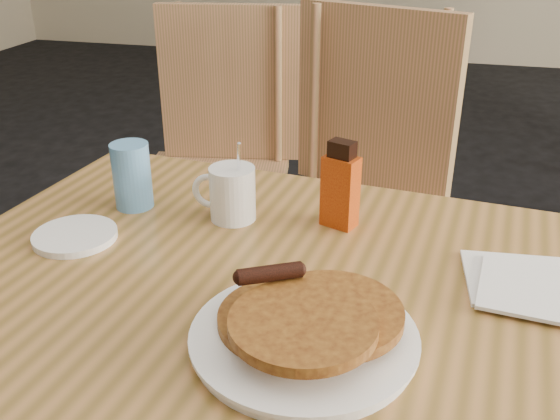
# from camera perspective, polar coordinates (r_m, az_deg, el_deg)

# --- Properties ---
(main_table) EXTENTS (1.29, 0.94, 0.75)m
(main_table) POSITION_cam_1_polar(r_m,az_deg,el_deg) (0.96, 1.77, -8.78)
(main_table) COLOR #A8723B
(main_table) RESTS_ON floor
(chair_main_far) EXTENTS (0.60, 0.61, 1.03)m
(chair_main_far) POSITION_cam_1_polar(r_m,az_deg,el_deg) (1.68, 7.87, 3.41)
(chair_main_far) COLOR tan
(chair_main_far) RESTS_ON floor
(chair_wall_extra) EXTENTS (0.52, 0.52, 0.99)m
(chair_wall_extra) POSITION_cam_1_polar(r_m,az_deg,el_deg) (1.99, -5.43, 6.41)
(chair_wall_extra) COLOR tan
(chair_wall_extra) RESTS_ON floor
(pancake_plate) EXTENTS (0.29, 0.29, 0.09)m
(pancake_plate) POSITION_cam_1_polar(r_m,az_deg,el_deg) (0.80, 2.29, -10.79)
(pancake_plate) COLOR white
(pancake_plate) RESTS_ON main_table
(coffee_mug) EXTENTS (0.12, 0.08, 0.15)m
(coffee_mug) POSITION_cam_1_polar(r_m,az_deg,el_deg) (1.10, -4.50, 1.61)
(coffee_mug) COLOR white
(coffee_mug) RESTS_ON main_table
(syrup_bottle) EXTENTS (0.07, 0.06, 0.16)m
(syrup_bottle) POSITION_cam_1_polar(r_m,az_deg,el_deg) (1.07, 5.54, 2.08)
(syrup_bottle) COLOR maroon
(syrup_bottle) RESTS_ON main_table
(napkin_stack) EXTENTS (0.19, 0.20, 0.01)m
(napkin_stack) POSITION_cam_1_polar(r_m,az_deg,el_deg) (0.99, 21.63, -6.40)
(napkin_stack) COLOR white
(napkin_stack) RESTS_ON main_table
(blue_tumbler) EXTENTS (0.08, 0.08, 0.12)m
(blue_tumbler) POSITION_cam_1_polar(r_m,az_deg,el_deg) (1.17, -13.38, 3.07)
(blue_tumbler) COLOR #5B9CD7
(blue_tumbler) RESTS_ON main_table
(side_saucer) EXTENTS (0.14, 0.14, 0.01)m
(side_saucer) POSITION_cam_1_polar(r_m,az_deg,el_deg) (1.11, -18.23, -2.25)
(side_saucer) COLOR white
(side_saucer) RESTS_ON main_table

